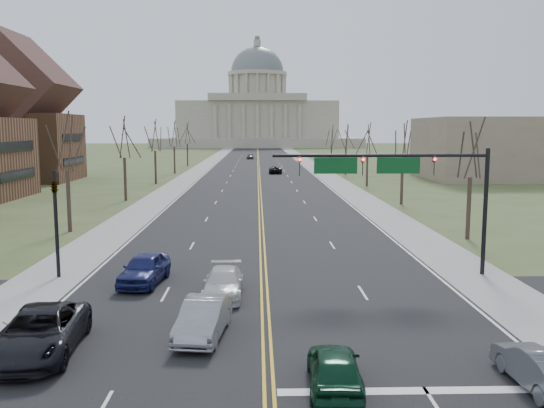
{
  "coord_description": "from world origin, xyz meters",
  "views": [
    {
      "loc": [
        -0.37,
        -18.24,
        8.31
      ],
      "look_at": [
        0.7,
        21.91,
        3.0
      ],
      "focal_mm": 38.0,
      "sensor_mm": 36.0,
      "label": 1
    }
  ],
  "objects": [
    {
      "name": "tree_r_1",
      "position": [
        15.5,
        44.0,
        6.55
      ],
      "size": [
        3.74,
        3.74,
        8.5
      ],
      "color": "#35261F",
      "rests_on": "ground"
    },
    {
      "name": "signal_left",
      "position": [
        -11.5,
        13.5,
        3.71
      ],
      "size": [
        0.32,
        0.36,
        6.0
      ],
      "color": "black",
      "rests_on": "ground"
    },
    {
      "name": "tree_l_4",
      "position": [
        -15.5,
        108.0,
        6.94
      ],
      "size": [
        3.96,
        3.96,
        9.0
      ],
      "color": "#35261F",
      "rests_on": "ground"
    },
    {
      "name": "signal_mast",
      "position": [
        7.45,
        13.5,
        5.76
      ],
      "size": [
        12.12,
        0.44,
        7.2
      ],
      "color": "black",
      "rests_on": "ground"
    },
    {
      "name": "car_sb_inner_second",
      "position": [
        -2.05,
        9.54,
        0.69
      ],
      "size": [
        1.96,
        4.7,
        1.36
      ],
      "primitive_type": "imported",
      "rotation": [
        0.0,
        0.0,
        -0.01
      ],
      "color": "silver",
      "rests_on": "road"
    },
    {
      "name": "car_nb_inner_lead",
      "position": [
        2.1,
        -0.82,
        0.72
      ],
      "size": [
        1.9,
        4.25,
        1.42
      ],
      "primitive_type": "imported",
      "rotation": [
        0.0,
        0.0,
        3.09
      ],
      "color": "#0B341F",
      "rests_on": "road"
    },
    {
      "name": "edge_line_right",
      "position": [
        9.8,
        110.0,
        0.01
      ],
      "size": [
        0.15,
        380.0,
        0.01
      ],
      "primitive_type": "cube",
      "color": "silver",
      "rests_on": "road"
    },
    {
      "name": "tree_l_2",
      "position": [
        -15.5,
        68.0,
        6.94
      ],
      "size": [
        3.96,
        3.96,
        9.0
      ],
      "color": "#35261F",
      "rests_on": "ground"
    },
    {
      "name": "tree_l_3",
      "position": [
        -15.5,
        88.0,
        6.94
      ],
      "size": [
        3.96,
        3.96,
        9.0
      ],
      "color": "#35261F",
      "rests_on": "ground"
    },
    {
      "name": "bldg_left_far",
      "position": [
        -38.0,
        74.0,
        9.54
      ],
      "size": [
        17.1,
        14.28,
        23.25
      ],
      "color": "brown",
      "rests_on": "ground"
    },
    {
      "name": "center_line",
      "position": [
        0.0,
        110.0,
        0.01
      ],
      "size": [
        0.42,
        380.0,
        0.01
      ],
      "primitive_type": "cube",
      "color": "gold",
      "rests_on": "road"
    },
    {
      "name": "edge_line_left",
      "position": [
        -9.8,
        110.0,
        0.01
      ],
      "size": [
        0.15,
        380.0,
        0.01
      ],
      "primitive_type": "cube",
      "color": "silver",
      "rests_on": "road"
    },
    {
      "name": "tree_r_3",
      "position": [
        15.5,
        84.0,
        6.55
      ],
      "size": [
        3.74,
        3.74,
        8.5
      ],
      "color": "#35261F",
      "rests_on": "ground"
    },
    {
      "name": "car_sb_outer_lead",
      "position": [
        -8.42,
        2.4,
        0.84
      ],
      "size": [
        3.14,
        6.12,
        1.65
      ],
      "primitive_type": "imported",
      "rotation": [
        0.0,
        0.0,
        0.07
      ],
      "color": "black",
      "rests_on": "road"
    },
    {
      "name": "cross_road",
      "position": [
        0.0,
        6.0,
        0.01
      ],
      "size": [
        120.0,
        14.0,
        0.01
      ],
      "primitive_type": "cube",
      "color": "black",
      "rests_on": "ground"
    },
    {
      "name": "car_far_sb",
      "position": [
        -2.18,
        137.83,
        0.75
      ],
      "size": [
        1.91,
        4.41,
        1.48
      ],
      "primitive_type": "imported",
      "rotation": [
        0.0,
        0.0,
        -0.04
      ],
      "color": "#4F5057",
      "rests_on": "road"
    },
    {
      "name": "sidewalk_left",
      "position": [
        -12.0,
        110.0,
        0.01
      ],
      "size": [
        4.0,
        380.0,
        0.03
      ],
      "primitive_type": "cube",
      "color": "gray",
      "rests_on": "ground"
    },
    {
      "name": "tree_l_1",
      "position": [
        -15.5,
        48.0,
        6.94
      ],
      "size": [
        3.96,
        3.96,
        9.0
      ],
      "color": "#35261F",
      "rests_on": "ground"
    },
    {
      "name": "tree_r_4",
      "position": [
        15.5,
        104.0,
        6.55
      ],
      "size": [
        3.74,
        3.74,
        8.5
      ],
      "color": "#35261F",
      "rests_on": "ground"
    },
    {
      "name": "tree_l_0",
      "position": [
        -15.5,
        28.0,
        6.94
      ],
      "size": [
        3.96,
        3.96,
        9.0
      ],
      "color": "#35261F",
      "rests_on": "ground"
    },
    {
      "name": "bldg_right_mass",
      "position": [
        40.0,
        76.0,
        5.0
      ],
      "size": [
        25.0,
        20.0,
        10.0
      ],
      "primitive_type": "cube",
      "color": "#7F685A",
      "rests_on": "ground"
    },
    {
      "name": "car_sb_outer_second",
      "position": [
        -6.41,
        12.05,
        0.83
      ],
      "size": [
        2.47,
        4.99,
        1.64
      ],
      "primitive_type": "imported",
      "rotation": [
        0.0,
        0.0,
        -0.12
      ],
      "color": "navy",
      "rests_on": "road"
    },
    {
      "name": "tree_r_0",
      "position": [
        15.5,
        24.0,
        6.55
      ],
      "size": [
        3.74,
        3.74,
        8.5
      ],
      "color": "#35261F",
      "rests_on": "ground"
    },
    {
      "name": "car_nb_outer_lead",
      "position": [
        8.7,
        -0.84,
        0.69
      ],
      "size": [
        1.65,
        4.19,
        1.36
      ],
      "primitive_type": "imported",
      "rotation": [
        0.0,
        0.0,
        3.19
      ],
      "color": "#575A60",
      "rests_on": "road"
    },
    {
      "name": "stop_bar",
      "position": [
        5.0,
        -1.0,
        0.01
      ],
      "size": [
        9.5,
        0.5,
        0.01
      ],
      "primitive_type": "cube",
      "color": "silver",
      "rests_on": "road"
    },
    {
      "name": "car_far_nb",
      "position": [
        3.04,
        87.67,
        0.7
      ],
      "size": [
        2.31,
        4.97,
        1.38
      ],
      "primitive_type": "imported",
      "rotation": [
        0.0,
        0.0,
        3.15
      ],
      "color": "black",
      "rests_on": "road"
    },
    {
      "name": "ground",
      "position": [
        0.0,
        0.0,
        0.0
      ],
      "size": [
        600.0,
        600.0,
        0.0
      ],
      "primitive_type": "plane",
      "color": "#424F27",
      "rests_on": "ground"
    },
    {
      "name": "tree_r_2",
      "position": [
        15.5,
        64.0,
        6.55
      ],
      "size": [
        3.74,
        3.74,
        8.5
      ],
      "color": "#35261F",
      "rests_on": "ground"
    },
    {
      "name": "road",
      "position": [
        0.0,
        110.0,
        0.01
      ],
      "size": [
        20.0,
        380.0,
        0.01
      ],
      "primitive_type": "cube",
      "color": "black",
      "rests_on": "ground"
    },
    {
      "name": "car_sb_inner_lead",
      "position": [
        -2.52,
        4.04,
        0.77
      ],
      "size": [
        2.14,
        4.73,
        1.51
      ],
      "primitive_type": "imported",
      "rotation": [
        0.0,
        0.0,
        -0.12
      ],
      "color": "gray",
      "rests_on": "road"
    },
    {
      "name": "capitol",
      "position": [
        0.0,
        249.91,
        14.2
      ],
      "size": [
        90.0,
        60.0,
        50.0
      ],
      "color": "#B1A993",
      "rests_on": "ground"
    },
    {
      "name": "sidewalk_right",
      "position": [
        12.0,
        110.0,
        0.01
      ],
      "size": [
        4.0,
        380.0,
        0.03
      ],
      "primitive_type": "cube",
      "color": "gray",
      "rests_on": "ground"
    }
  ]
}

